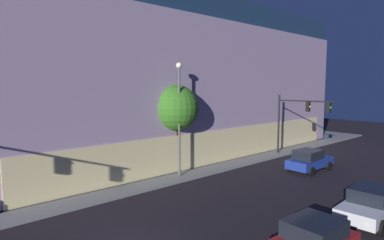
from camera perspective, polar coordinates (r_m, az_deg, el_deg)
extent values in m
cube|color=#4C4C51|center=(36.18, -7.08, -4.55)|extent=(37.73, 21.48, 0.15)
cube|color=#FCE59F|center=(28.18, 5.03, -4.49)|extent=(33.60, 0.60, 2.79)
cube|color=#A68EAC|center=(35.58, -7.21, 5.20)|extent=(37.33, 21.08, 12.10)
cube|color=#1C344E|center=(36.20, -7.36, 16.51)|extent=(36.58, 20.66, 2.10)
cylinder|color=black|center=(32.58, 15.11, -0.67)|extent=(0.18, 0.18, 5.70)
cylinder|color=black|center=(31.23, 19.47, 3.19)|extent=(0.50, 5.26, 0.12)
cube|color=black|center=(31.15, 19.88, 2.25)|extent=(0.34, 0.34, 0.90)
sphere|color=yellow|center=(31.07, 20.18, 2.23)|extent=(0.18, 0.18, 0.18)
cube|color=black|center=(30.44, 23.05, 2.05)|extent=(0.34, 0.34, 0.90)
sphere|color=green|center=(30.38, 23.36, 2.03)|extent=(0.18, 0.18, 0.18)
cylinder|color=#565656|center=(23.11, -2.28, -0.46)|extent=(0.16, 0.16, 7.82)
sphere|color=#F9EFC6|center=(23.01, -2.32, 9.64)|extent=(0.44, 0.44, 0.44)
cylinder|color=brown|center=(24.65, -2.82, -5.12)|extent=(0.28, 0.28, 3.52)
sphere|color=#367620|center=(24.24, -2.86, 2.19)|extent=(3.46, 3.46, 3.46)
cube|color=black|center=(13.52, 20.88, -17.56)|extent=(2.08, 1.83, 0.65)
cylinder|color=black|center=(15.12, 19.24, -19.01)|extent=(0.70, 0.27, 0.69)
cube|color=silver|center=(18.63, 28.79, -13.52)|extent=(4.31, 2.06, 0.61)
cube|color=black|center=(18.72, 29.17, -11.39)|extent=(2.18, 1.77, 0.66)
cube|color=#F9F4CC|center=(16.62, 28.59, -15.88)|extent=(0.13, 0.21, 0.12)
cube|color=#F9F4CC|center=(16.93, 24.86, -15.29)|extent=(0.13, 0.21, 0.12)
cylinder|color=black|center=(17.32, 30.50, -16.17)|extent=(0.73, 0.28, 0.72)
cylinder|color=black|center=(17.82, 24.54, -15.25)|extent=(0.73, 0.28, 0.72)
cylinder|color=black|center=(20.16, 27.25, -12.89)|extent=(0.73, 0.28, 0.72)
cube|color=navy|center=(27.24, 20.19, -7.05)|extent=(4.30, 1.90, 0.69)
cube|color=black|center=(26.83, 19.90, -5.74)|extent=(2.10, 1.67, 0.68)
cube|color=#F9F4CC|center=(29.28, 21.25, -6.20)|extent=(0.12, 0.20, 0.12)
cube|color=#F9F4CC|center=(28.81, 23.17, -6.47)|extent=(0.12, 0.20, 0.12)
cylinder|color=black|center=(28.87, 19.87, -7.01)|extent=(0.69, 0.26, 0.68)
cylinder|color=black|center=(28.06, 23.11, -7.51)|extent=(0.69, 0.26, 0.68)
cylinder|color=black|center=(26.66, 17.05, -7.99)|extent=(0.69, 0.26, 0.68)
cylinder|color=black|center=(25.77, 20.48, -8.58)|extent=(0.69, 0.26, 0.68)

